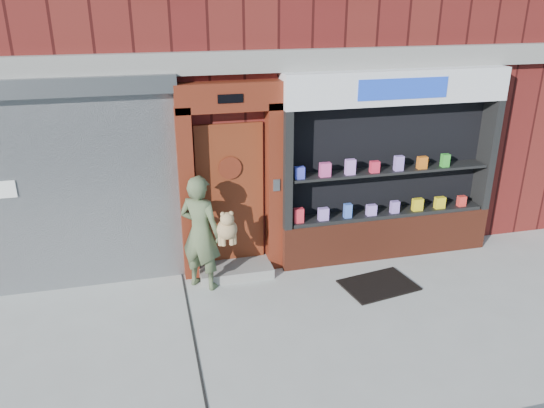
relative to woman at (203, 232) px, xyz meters
name	(u,v)px	position (x,y,z in m)	size (l,w,h in m)	color
ground	(317,331)	(1.24, -1.48, -0.87)	(80.00, 80.00, 0.00)	#9E9E99
shutter_bay	(67,175)	(-1.76, 0.45, 0.85)	(3.10, 0.30, 3.04)	gray
red_door_bay	(231,182)	(0.49, 0.38, 0.59)	(1.52, 0.58, 2.90)	#5C1D0F
pharmacy_bay	(389,175)	(2.99, 0.33, 0.51)	(3.50, 0.41, 3.00)	maroon
woman	(203,232)	(0.00, 0.00, 0.00)	(0.88, 0.71, 1.72)	#4B583A
doormat	(378,285)	(2.48, -0.63, -0.85)	(1.03, 0.72, 0.03)	black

